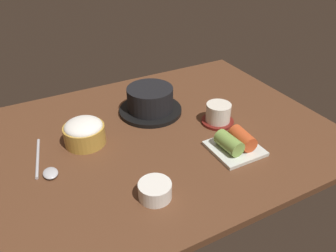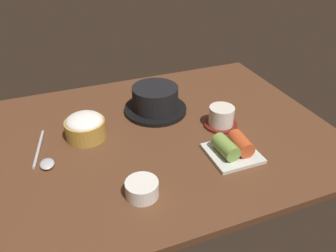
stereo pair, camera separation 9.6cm
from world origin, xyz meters
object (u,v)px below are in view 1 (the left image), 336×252
(stone_pot, at_px, (150,101))
(side_bowl_near, at_px, (155,190))
(tea_cup_with_saucer, at_px, (218,114))
(kimchi_plate, at_px, (235,144))
(rice_bowl, at_px, (84,132))
(spoon, at_px, (46,168))

(stone_pot, height_order, side_bowl_near, stone_pot)
(tea_cup_with_saucer, xyz_separation_m, kimchi_plate, (-0.04, -0.14, -0.01))
(tea_cup_with_saucer, xyz_separation_m, side_bowl_near, (-0.31, -0.19, -0.01))
(rice_bowl, height_order, tea_cup_with_saucer, rice_bowl)
(stone_pot, distance_m, kimchi_plate, 0.31)
(stone_pot, bearing_deg, tea_cup_with_saucer, -45.12)
(kimchi_plate, distance_m, side_bowl_near, 0.27)
(side_bowl_near, height_order, spoon, side_bowl_near)
(rice_bowl, xyz_separation_m, side_bowl_near, (0.08, -0.28, -0.02))
(kimchi_plate, relative_size, spoon, 0.69)
(tea_cup_with_saucer, height_order, side_bowl_near, tea_cup_with_saucer)
(rice_bowl, bearing_deg, side_bowl_near, -74.39)
(side_bowl_near, relative_size, spoon, 0.41)
(rice_bowl, xyz_separation_m, spoon, (-0.12, -0.07, -0.03))
(tea_cup_with_saucer, relative_size, side_bowl_near, 1.29)
(kimchi_plate, distance_m, spoon, 0.49)
(kimchi_plate, bearing_deg, rice_bowl, 147.19)
(tea_cup_with_saucer, bearing_deg, kimchi_plate, -106.19)
(tea_cup_with_saucer, distance_m, spoon, 0.51)
(tea_cup_with_saucer, xyz_separation_m, spoon, (-0.51, 0.02, -0.02))
(spoon, bearing_deg, tea_cup_with_saucer, -2.20)
(stone_pot, bearing_deg, spoon, -159.20)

